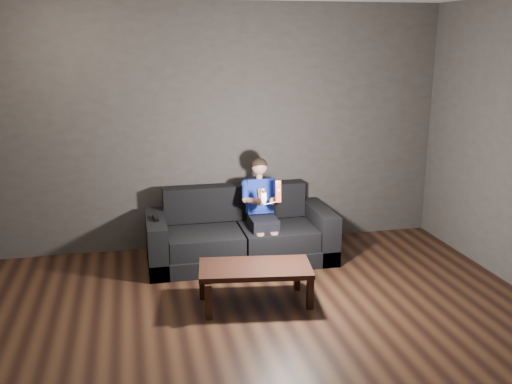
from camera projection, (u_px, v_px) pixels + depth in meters
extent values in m
plane|color=black|center=(281.00, 353.00, 4.31)|extent=(5.00, 5.00, 0.00)
cube|color=#393432|center=(224.00, 128.00, 6.32)|extent=(5.00, 0.04, 2.70)
cube|color=black|center=(241.00, 253.00, 6.10)|extent=(1.96, 0.85, 0.17)
cube|color=black|center=(205.00, 242.00, 5.89)|extent=(0.76, 0.60, 0.20)
cube|color=black|center=(278.00, 236.00, 6.05)|extent=(0.76, 0.60, 0.20)
cube|color=black|center=(235.00, 202.00, 6.29)|extent=(1.57, 0.20, 0.38)
cube|color=black|center=(157.00, 243.00, 5.87)|extent=(0.20, 0.85, 0.53)
cube|color=black|center=(319.00, 231.00, 6.24)|extent=(0.20, 0.85, 0.53)
cube|color=black|center=(263.00, 223.00, 5.96)|extent=(0.28, 0.35, 0.13)
cube|color=#1639A0|center=(259.00, 196.00, 6.07)|extent=(0.28, 0.20, 0.38)
cube|color=gold|center=(261.00, 193.00, 5.98)|extent=(0.08, 0.08, 0.09)
cube|color=red|center=(261.00, 193.00, 5.98)|extent=(0.06, 0.06, 0.06)
cylinder|color=tan|center=(259.00, 176.00, 6.01)|extent=(0.06, 0.06, 0.06)
sphere|color=tan|center=(259.00, 167.00, 5.99)|extent=(0.17, 0.17, 0.17)
ellipsoid|color=black|center=(259.00, 165.00, 5.99)|extent=(0.17, 0.17, 0.15)
cylinder|color=#1639A0|center=(245.00, 192.00, 5.96)|extent=(0.07, 0.21, 0.18)
cylinder|color=#1639A0|center=(276.00, 190.00, 6.03)|extent=(0.07, 0.21, 0.18)
cylinder|color=tan|center=(252.00, 199.00, 5.84)|extent=(0.13, 0.22, 0.09)
cylinder|color=tan|center=(276.00, 198.00, 5.89)|extent=(0.13, 0.22, 0.09)
sphere|color=tan|center=(259.00, 202.00, 5.77)|extent=(0.08, 0.08, 0.08)
sphere|color=tan|center=(273.00, 201.00, 5.80)|extent=(0.08, 0.08, 0.08)
cylinder|color=tan|center=(260.00, 248.00, 5.82)|extent=(0.08, 0.08, 0.31)
cylinder|color=tan|center=(274.00, 247.00, 5.85)|extent=(0.08, 0.08, 0.31)
cube|color=red|center=(278.00, 191.00, 5.58)|extent=(0.06, 0.09, 0.22)
cube|color=maroon|center=(279.00, 186.00, 5.54)|extent=(0.04, 0.01, 0.03)
cylinder|color=white|center=(279.00, 193.00, 5.56)|extent=(0.02, 0.01, 0.02)
ellipsoid|color=white|center=(263.00, 196.00, 5.56)|extent=(0.07, 0.10, 0.17)
cylinder|color=black|center=(264.00, 191.00, 5.51)|extent=(0.03, 0.01, 0.03)
cube|color=black|center=(156.00, 218.00, 5.76)|extent=(0.06, 0.17, 0.03)
cube|color=black|center=(155.00, 215.00, 5.80)|extent=(0.02, 0.02, 0.00)
cube|color=black|center=(255.00, 268.00, 5.04)|extent=(1.05, 0.63, 0.04)
cube|color=black|center=(208.00, 302.00, 4.80)|extent=(0.05, 0.05, 0.31)
cube|color=black|center=(310.00, 292.00, 4.99)|extent=(0.05, 0.05, 0.31)
cube|color=black|center=(202.00, 283.00, 5.18)|extent=(0.05, 0.05, 0.31)
cube|color=black|center=(297.00, 274.00, 5.37)|extent=(0.05, 0.05, 0.31)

